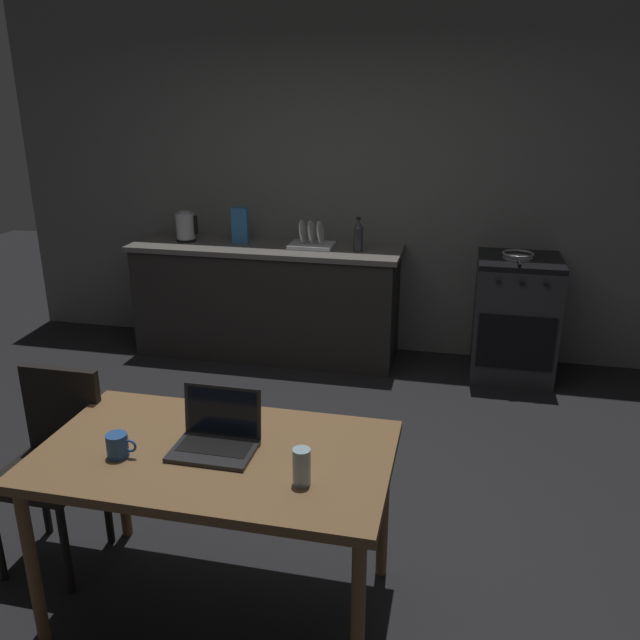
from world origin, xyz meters
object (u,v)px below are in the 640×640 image
(frying_pan, at_px, (518,256))
(coffee_mug, at_px, (118,445))
(dining_table, at_px, (215,466))
(stove_oven, at_px, (515,317))
(cereal_box, at_px, (240,226))
(electric_kettle, at_px, (186,227))
(chair, at_px, (55,454))
(laptop, at_px, (216,438))
(bottle, at_px, (358,235))
(dish_rack, at_px, (312,241))
(drinking_glass, at_px, (302,467))

(frying_pan, relative_size, coffee_mug, 3.29)
(dining_table, bearing_deg, stove_oven, 64.71)
(frying_pan, bearing_deg, stove_oven, 48.62)
(stove_oven, relative_size, cereal_box, 3.23)
(dining_table, bearing_deg, frying_pan, 64.90)
(cereal_box, bearing_deg, frying_pan, -1.33)
(dining_table, height_order, electric_kettle, electric_kettle)
(chair, relative_size, laptop, 2.82)
(electric_kettle, bearing_deg, bottle, -2.01)
(dining_table, height_order, dish_rack, dish_rack)
(stove_oven, height_order, coffee_mug, stove_oven)
(frying_pan, xyz_separation_m, dish_rack, (-1.55, 0.03, 0.02))
(frying_pan, height_order, coffee_mug, frying_pan)
(bottle, relative_size, dish_rack, 0.77)
(chair, xyz_separation_m, laptop, (0.85, -0.15, 0.27))
(stove_oven, distance_m, bottle, 1.34)
(dining_table, bearing_deg, cereal_box, 107.01)
(electric_kettle, bearing_deg, laptop, -64.48)
(laptop, xyz_separation_m, frying_pan, (1.29, 2.73, 0.15))
(stove_oven, xyz_separation_m, cereal_box, (-2.17, 0.02, 0.60))
(laptop, relative_size, bottle, 1.23)
(electric_kettle, height_order, drinking_glass, electric_kettle)
(stove_oven, distance_m, laptop, 3.07)
(laptop, height_order, drinking_glass, laptop)
(stove_oven, height_order, chair, stove_oven)
(coffee_mug, height_order, drinking_glass, drinking_glass)
(stove_oven, height_order, laptop, laptop)
(drinking_glass, xyz_separation_m, dish_rack, (-0.65, 2.92, 0.14))
(stove_oven, height_order, cereal_box, cereal_box)
(electric_kettle, distance_m, bottle, 1.43)
(electric_kettle, distance_m, coffee_mug, 3.07)
(stove_oven, xyz_separation_m, dining_table, (-1.31, -2.78, 0.22))
(electric_kettle, distance_m, cereal_box, 0.46)
(dining_table, height_order, drinking_glass, drinking_glass)
(electric_kettle, bearing_deg, chair, -79.90)
(laptop, xyz_separation_m, electric_kettle, (-1.32, 2.76, 0.24))
(laptop, relative_size, cereal_box, 1.12)
(bottle, height_order, dish_rack, bottle)
(frying_pan, xyz_separation_m, coffee_mug, (-1.63, -2.87, -0.14))
(stove_oven, distance_m, dining_table, 3.08)
(bottle, bearing_deg, frying_pan, 0.99)
(stove_oven, bearing_deg, bottle, -177.73)
(coffee_mug, bearing_deg, drinking_glass, -1.86)
(coffee_mug, bearing_deg, dining_table, 19.42)
(stove_oven, relative_size, laptop, 2.87)
(dining_table, bearing_deg, dish_rack, 95.45)
(electric_kettle, distance_m, dish_rack, 1.05)
(stove_oven, distance_m, chair, 3.38)
(dish_rack, bearing_deg, cereal_box, 178.06)
(dining_table, relative_size, chair, 1.53)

